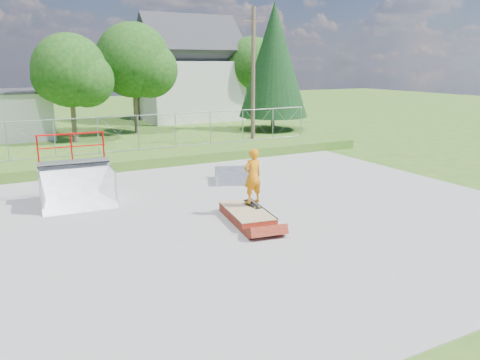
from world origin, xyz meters
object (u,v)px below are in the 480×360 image
Objects in this scene: flat_bank_ramp at (234,177)px; skater at (253,178)px; quarter_pipe at (76,172)px; grind_box at (247,215)px.

flat_bank_ramp is 0.95× the size of skater.
flat_bank_ramp is at bearing -113.54° from skater.
quarter_pipe is at bearing -42.69° from skater.
skater is at bearing -86.00° from flat_bank_ramp.
grind_box is 1.49× the size of flat_bank_ramp.
quarter_pipe is at bearing 145.64° from grind_box.
skater is (-1.50, -4.27, 1.03)m from flat_bank_ramp.
quarter_pipe reaches higher than flat_bank_ramp.
flat_bank_ramp is (6.30, 0.44, -0.97)m from quarter_pipe.
grind_box is at bearing -88.93° from flat_bank_ramp.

